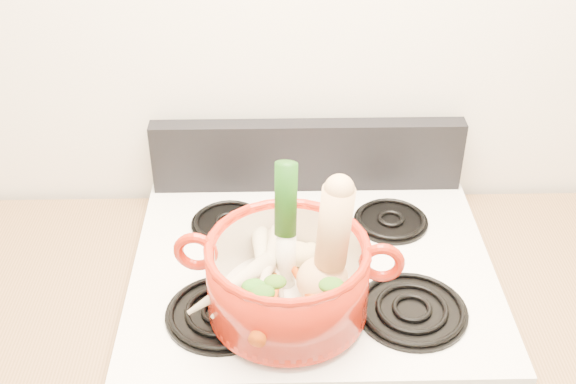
{
  "coord_description": "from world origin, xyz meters",
  "views": [
    {
      "loc": [
        -0.08,
        0.19,
        1.96
      ],
      "look_at": [
        -0.06,
        1.22,
        1.26
      ],
      "focal_mm": 45.0,
      "sensor_mm": 36.0,
      "label": 1
    }
  ],
  "objects": [
    {
      "name": "burner_back_left",
      "position": [
        -0.19,
        1.54,
        0.96
      ],
      "size": [
        0.17,
        0.17,
        0.02
      ],
      "primitive_type": "cylinder",
      "color": "black",
      "rests_on": "cooktop"
    },
    {
      "name": "carrot_1",
      "position": [
        -0.1,
        1.21,
        1.02
      ],
      "size": [
        0.08,
        0.16,
        0.05
      ],
      "primitive_type": "cone",
      "rotation": [
        1.66,
        0.0,
        -0.28
      ],
      "color": "#BC5309",
      "rests_on": "dutch_oven"
    },
    {
      "name": "parsnip_2",
      "position": [
        -0.09,
        1.31,
        1.04
      ],
      "size": [
        0.08,
        0.22,
        0.07
      ],
      "primitive_type": "cone",
      "rotation": [
        1.66,
        0.0,
        0.17
      ],
      "color": "beige",
      "rests_on": "dutch_oven"
    },
    {
      "name": "parsnip_1",
      "position": [
        -0.14,
        1.24,
        1.03
      ],
      "size": [
        0.15,
        0.18,
        0.06
      ],
      "primitive_type": "cone",
      "rotation": [
        1.66,
        0.0,
        -0.66
      ],
      "color": "beige",
      "rests_on": "dutch_oven"
    },
    {
      "name": "control_backsplash",
      "position": [
        0.0,
        1.7,
        1.04
      ],
      "size": [
        0.76,
        0.05,
        0.18
      ],
      "primitive_type": "cube",
      "color": "black",
      "rests_on": "cooktop"
    },
    {
      "name": "leek",
      "position": [
        -0.06,
        1.29,
        1.14
      ],
      "size": [
        0.05,
        0.08,
        0.28
      ],
      "primitive_type": "cylinder",
      "rotation": [
        -0.11,
        0.0,
        -0.16
      ],
      "color": "white",
      "rests_on": "dutch_oven"
    },
    {
      "name": "parsnip_5",
      "position": [
        -0.1,
        1.27,
        1.05
      ],
      "size": [
        0.09,
        0.21,
        0.06
      ],
      "primitive_type": "cone",
      "rotation": [
        1.66,
        0.0,
        -0.23
      ],
      "color": "beige",
      "rests_on": "dutch_oven"
    },
    {
      "name": "burner_front_right",
      "position": [
        0.19,
        1.24,
        0.96
      ],
      "size": [
        0.22,
        0.22,
        0.02
      ],
      "primitive_type": "cylinder",
      "color": "black",
      "rests_on": "cooktop"
    },
    {
      "name": "parsnip_3",
      "position": [
        -0.17,
        1.22,
        1.04
      ],
      "size": [
        0.18,
        0.15,
        0.06
      ],
      "primitive_type": "cone",
      "rotation": [
        1.66,
        0.0,
        -0.93
      ],
      "color": "beige",
      "rests_on": "dutch_oven"
    },
    {
      "name": "pot_handle_right",
      "position": [
        0.12,
        1.22,
        1.1
      ],
      "size": [
        0.09,
        0.03,
        0.09
      ],
      "primitive_type": "torus",
      "rotation": [
        1.57,
        0.0,
        -0.11
      ],
      "color": "#A01909",
      "rests_on": "dutch_oven"
    },
    {
      "name": "pot_handle_left",
      "position": [
        -0.23,
        1.26,
        1.1
      ],
      "size": [
        0.09,
        0.03,
        0.09
      ],
      "primitive_type": "torus",
      "rotation": [
        1.57,
        0.0,
        -0.11
      ],
      "color": "#A01909",
      "rests_on": "dutch_oven"
    },
    {
      "name": "squash",
      "position": [
        0.01,
        1.23,
        1.13
      ],
      "size": [
        0.13,
        0.12,
        0.26
      ],
      "primitive_type": null,
      "rotation": [
        0.0,
        0.07,
        0.1
      ],
      "color": "#E3AE74",
      "rests_on": "dutch_oven"
    },
    {
      "name": "parsnip_4",
      "position": [
        -0.11,
        1.31,
        1.05
      ],
      "size": [
        0.06,
        0.24,
        0.07
      ],
      "primitive_type": "cone",
      "rotation": [
        1.66,
        0.0,
        0.06
      ],
      "color": "beige",
      "rests_on": "dutch_oven"
    },
    {
      "name": "ginger",
      "position": [
        -0.04,
        1.34,
        1.02
      ],
      "size": [
        0.09,
        0.07,
        0.05
      ],
      "primitive_type": "ellipsoid",
      "rotation": [
        0.0,
        0.0,
        -0.15
      ],
      "color": "#D5B683",
      "rests_on": "dutch_oven"
    },
    {
      "name": "dutch_oven",
      "position": [
        -0.06,
        1.24,
        1.04
      ],
      "size": [
        0.35,
        0.35,
        0.15
      ],
      "primitive_type": "cylinder",
      "rotation": [
        0.0,
        0.0,
        -0.11
      ],
      "color": "#A01909",
      "rests_on": "burner_front_left"
    },
    {
      "name": "cooktop",
      "position": [
        0.0,
        1.4,
        0.93
      ],
      "size": [
        0.78,
        0.67,
        0.03
      ],
      "primitive_type": "cube",
      "color": "white",
      "rests_on": "stove_body"
    },
    {
      "name": "burner_front_left",
      "position": [
        -0.19,
        1.24,
        0.96
      ],
      "size": [
        0.22,
        0.22,
        0.02
      ],
      "primitive_type": "cylinder",
      "color": "black",
      "rests_on": "cooktop"
    },
    {
      "name": "carrot_2",
      "position": [
        -0.02,
        1.22,
        1.03
      ],
      "size": [
        0.11,
        0.19,
        0.05
      ],
      "primitive_type": "cone",
      "rotation": [
        1.66,
        0.0,
        0.41
      ],
      "color": "#D84A0A",
      "rests_on": "dutch_oven"
    },
    {
      "name": "carrot_3",
      "position": [
        -0.1,
        1.16,
        1.04
      ],
      "size": [
        0.07,
        0.16,
        0.05
      ],
      "primitive_type": "cone",
      "rotation": [
        1.66,
        0.0,
        -0.27
      ],
      "color": "#CE4C0A",
      "rests_on": "dutch_oven"
    },
    {
      "name": "burner_back_right",
      "position": [
        0.19,
        1.54,
        0.96
      ],
      "size": [
        0.17,
        0.17,
        0.02
      ],
      "primitive_type": "cylinder",
      "color": "black",
      "rests_on": "cooktop"
    },
    {
      "name": "parsnip_0",
      "position": [
        -0.1,
        1.29,
        1.02
      ],
      "size": [
        0.04,
        0.21,
        0.06
      ],
      "primitive_type": "cone",
      "rotation": [
        1.66,
        0.0,
        -0.01
      ],
      "color": "beige",
      "rests_on": "dutch_oven"
    },
    {
      "name": "carrot_0",
      "position": [
        -0.09,
        1.22,
        1.02
      ],
      "size": [
        0.06,
        0.16,
        0.05
      ],
      "primitive_type": "cone",
      "rotation": [
        1.66,
        0.0,
        0.16
      ],
      "color": "#D3570A",
      "rests_on": "dutch_oven"
    },
    {
      "name": "wall_back",
      "position": [
        0.0,
        1.75,
        1.3
      ],
      "size": [
        3.5,
        0.02,
        2.6
      ],
      "primitive_type": "cube",
      "color": "white",
      "rests_on": "floor"
    }
  ]
}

